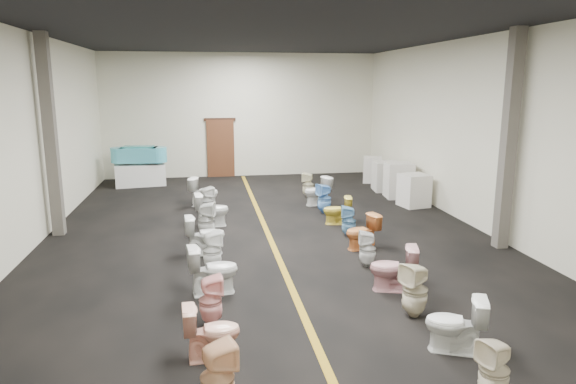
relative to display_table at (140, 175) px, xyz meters
name	(u,v)px	position (x,y,z in m)	size (l,w,h in m)	color
floor	(269,237)	(3.58, -6.66, -0.36)	(16.00, 16.00, 0.00)	black
ceiling	(268,30)	(3.58, -6.66, 4.14)	(16.00, 16.00, 0.00)	black
wall_back	(242,115)	(3.58, 1.34, 1.89)	(10.00, 10.00, 0.00)	beige
wall_front	(417,261)	(3.58, -14.66, 1.89)	(10.00, 10.00, 0.00)	beige
wall_left	(23,142)	(-1.42, -6.66, 1.89)	(16.00, 16.00, 0.00)	beige
wall_right	(481,134)	(8.58, -6.66, 1.89)	(16.00, 16.00, 0.00)	beige
aisle_stripe	(269,237)	(3.58, -6.66, -0.36)	(0.12, 15.60, 0.01)	#9A7416
back_door	(221,148)	(2.78, 1.28, 0.69)	(1.00, 0.10, 2.10)	#562D19
door_frame	(220,119)	(2.78, 1.29, 1.76)	(1.15, 0.08, 0.10)	#331C11
column_left	(50,137)	(-1.17, -5.66, 1.89)	(0.25, 0.25, 4.50)	#59544C
column_right	(509,141)	(8.33, -8.16, 1.89)	(0.25, 0.25, 4.50)	#59544C
display_table	(140,175)	(0.00, 0.00, 0.00)	(1.63, 0.81, 0.72)	white
bathtub	(139,154)	(0.00, 0.00, 0.71)	(1.85, 0.77, 0.55)	#45B1C8
appliance_crate_a	(414,190)	(7.98, -4.37, 0.10)	(0.71, 0.71, 0.91)	silver
appliance_crate_b	(399,180)	(7.98, -3.19, 0.17)	(0.78, 0.78, 1.07)	silver
appliance_crate_c	(387,176)	(7.98, -2.15, 0.11)	(0.83, 0.83, 0.94)	beige
appliance_crate_d	(372,170)	(7.98, -0.71, 0.09)	(0.63, 0.63, 0.89)	silver
toilet_left_1	(218,378)	(2.25, -12.86, 0.04)	(0.36, 0.37, 0.80)	#F0B687
toilet_left_2	(212,332)	(2.21, -11.74, 0.00)	(0.40, 0.71, 0.72)	#FCB69D
toilet_left_3	(211,300)	(2.21, -10.79, 0.01)	(0.33, 0.34, 0.74)	#F7ABA7
toilet_left_4	(213,270)	(2.27, -9.67, 0.05)	(0.46, 0.81, 0.82)	white
toilet_left_5	(212,251)	(2.27, -8.59, 0.02)	(0.34, 0.35, 0.76)	white
toilet_left_6	(205,235)	(2.15, -7.62, 0.04)	(0.45, 0.79, 0.81)	white
toilet_left_7	(206,220)	(2.18, -6.52, 0.05)	(0.37, 0.38, 0.82)	silver
toilet_left_8	(212,210)	(2.31, -5.55, 0.05)	(0.46, 0.81, 0.82)	white
toilet_left_9	(207,201)	(2.20, -4.45, 0.02)	(0.34, 0.35, 0.76)	silver
toilet_left_10	(204,192)	(2.14, -3.43, 0.05)	(0.46, 0.80, 0.82)	white
toilet_right_0	(494,370)	(5.22, -13.12, 0.00)	(0.33, 0.33, 0.72)	beige
toilet_right_1	(455,324)	(5.30, -12.08, 0.02)	(0.43, 0.75, 0.76)	white
toilet_right_2	(415,290)	(5.20, -11.01, 0.05)	(0.37, 0.38, 0.83)	beige
toilet_right_3	(393,268)	(5.23, -10.04, 0.03)	(0.44, 0.77, 0.79)	#CF9196
toilet_right_4	(368,249)	(5.17, -8.85, -0.01)	(0.31, 0.32, 0.70)	silver
toilet_right_5	(362,232)	(5.39, -7.82, 0.01)	(0.41, 0.72, 0.73)	orange
toilet_right_6	(349,221)	(5.36, -6.89, -0.01)	(0.32, 0.33, 0.71)	#70A9D2
toilet_right_7	(337,210)	(5.37, -5.84, -0.01)	(0.39, 0.68, 0.70)	yellow
toilet_right_8	(324,199)	(5.30, -4.74, 0.04)	(0.36, 0.37, 0.80)	#75B5F6
toilet_right_9	(317,191)	(5.33, -3.78, 0.04)	(0.45, 0.79, 0.80)	white
toilet_right_10	(308,185)	(5.27, -2.73, 0.02)	(0.34, 0.35, 0.77)	#ECE6BF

